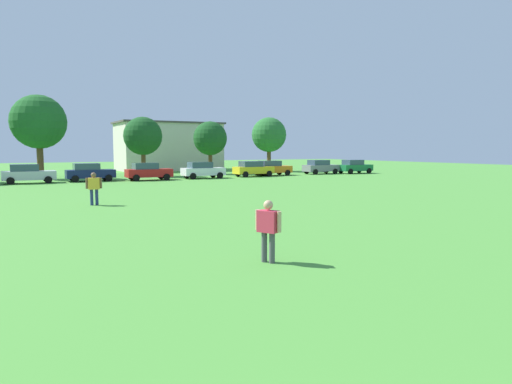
% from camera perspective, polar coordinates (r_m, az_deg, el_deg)
% --- Properties ---
extents(ground_plane, '(160.00, 160.00, 0.00)m').
position_cam_1_polar(ground_plane, '(29.40, -22.40, -0.92)').
color(ground_plane, '#4C9338').
extents(adult_bystander, '(0.52, 0.72, 1.68)m').
position_cam_1_polar(adult_bystander, '(12.22, 1.53, -4.21)').
color(adult_bystander, '#4C4C51').
rests_on(adult_bystander, ground).
extents(bystander_near_trees, '(0.83, 0.40, 1.77)m').
position_cam_1_polar(bystander_near_trees, '(26.07, -19.53, 0.73)').
color(bystander_near_trees, navy).
rests_on(bystander_near_trees, ground).
extents(parked_car_silver_1, '(4.30, 2.02, 1.68)m').
position_cam_1_polar(parked_car_silver_1, '(44.81, -26.52, 2.06)').
color(parked_car_silver_1, silver).
rests_on(parked_car_silver_1, ground).
extents(parked_car_navy_2, '(4.30, 2.02, 1.68)m').
position_cam_1_polar(parked_car_navy_2, '(45.38, -20.01, 2.34)').
color(parked_car_navy_2, '#141E4C').
rests_on(parked_car_navy_2, ground).
extents(parked_car_red_3, '(4.30, 2.02, 1.68)m').
position_cam_1_polar(parked_car_red_3, '(45.26, -13.29, 2.51)').
color(parked_car_red_3, red).
rests_on(parked_car_red_3, ground).
extents(parked_car_white_4, '(4.30, 2.02, 1.68)m').
position_cam_1_polar(parked_car_white_4, '(47.12, -6.68, 2.73)').
color(parked_car_white_4, white).
rests_on(parked_car_white_4, ground).
extents(parked_car_yellow_5, '(4.30, 2.02, 1.68)m').
position_cam_1_polar(parked_car_yellow_5, '(49.95, -0.39, 2.92)').
color(parked_car_yellow_5, yellow).
rests_on(parked_car_yellow_5, ground).
extents(parked_car_orange_6, '(4.30, 2.02, 1.68)m').
position_cam_1_polar(parked_car_orange_6, '(51.98, 1.98, 3.01)').
color(parked_car_orange_6, orange).
rests_on(parked_car_orange_6, ground).
extents(parked_car_gray_7, '(4.30, 2.02, 1.68)m').
position_cam_1_polar(parked_car_gray_7, '(55.70, 8.00, 3.13)').
color(parked_car_gray_7, slate).
rests_on(parked_car_gray_7, ground).
extents(parked_car_green_8, '(4.30, 2.02, 1.68)m').
position_cam_1_polar(parked_car_green_8, '(57.50, 12.16, 3.13)').
color(parked_car_green_8, '#196B38').
rests_on(parked_car_green_8, ground).
extents(tree_center_left, '(5.40, 5.40, 8.42)m').
position_cam_1_polar(tree_center_left, '(51.29, -25.44, 7.86)').
color(tree_center_left, brown).
rests_on(tree_center_left, ground).
extents(tree_center_right, '(4.17, 4.17, 6.50)m').
position_cam_1_polar(tree_center_right, '(51.79, -13.90, 6.76)').
color(tree_center_right, brown).
rests_on(tree_center_right, ground).
extents(tree_right, '(4.02, 4.02, 6.27)m').
position_cam_1_polar(tree_right, '(55.09, -5.73, 6.64)').
color(tree_right, brown).
rests_on(tree_right, ground).
extents(tree_far_right, '(4.62, 4.62, 7.19)m').
position_cam_1_polar(tree_far_right, '(61.58, 1.63, 7.11)').
color(tree_far_right, brown).
rests_on(tree_far_right, ground).
extents(house_left, '(14.22, 8.11, 6.70)m').
position_cam_1_polar(house_left, '(66.16, -10.82, 5.61)').
color(house_left, beige).
rests_on(house_left, ground).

